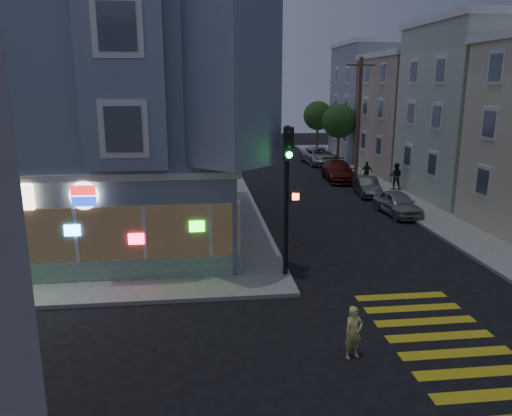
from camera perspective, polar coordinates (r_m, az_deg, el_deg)
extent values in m
plane|color=black|center=(15.53, -4.60, -13.67)|extent=(120.00, 120.00, 0.00)
cube|color=gray|center=(39.66, -25.89, 2.26)|extent=(33.00, 42.00, 0.15)
cube|color=gray|center=(44.15, 25.46, 3.38)|extent=(24.00, 42.00, 0.15)
cube|color=slate|center=(25.43, -19.71, 9.72)|extent=(14.00, 14.00, 11.00)
cube|color=silver|center=(25.58, -19.41, 6.04)|extent=(14.30, 14.30, 0.25)
cube|color=#196B33|center=(19.73, -22.93, -6.85)|extent=(13.60, 0.12, 0.80)
cube|color=#382B1E|center=(19.30, -23.33, -2.96)|extent=(13.60, 0.10, 2.00)
cylinder|color=white|center=(18.47, -19.07, 1.36)|extent=(1.00, 0.12, 1.00)
cube|color=tan|center=(43.64, 20.76, 9.79)|extent=(12.00, 8.60, 9.00)
cube|color=#908E9C|center=(51.76, 16.24, 11.50)|extent=(12.00, 8.60, 10.50)
cylinder|color=#4C3826|center=(39.82, 11.63, 10.08)|extent=(0.30, 0.30, 9.00)
cube|color=#4C3826|center=(39.76, 11.92, 15.69)|extent=(2.20, 0.12, 0.12)
cylinder|color=#4C3826|center=(45.85, 9.36, 7.02)|extent=(0.24, 0.24, 3.20)
sphere|color=#234418|center=(45.64, 9.47, 9.76)|extent=(3.00, 3.00, 3.00)
cylinder|color=#4C3826|center=(53.54, 7.01, 8.09)|extent=(0.24, 0.24, 3.20)
sphere|color=#234418|center=(53.36, 7.08, 10.44)|extent=(3.00, 3.00, 3.00)
imported|color=#EAE777|center=(14.01, 11.10, -13.77)|extent=(0.61, 0.48, 1.47)
imported|color=#222227|center=(35.43, 15.66, 3.53)|extent=(1.09, 0.98, 1.82)
imported|color=#26232B|center=(37.44, 12.53, 4.02)|extent=(0.94, 0.52, 1.52)
imported|color=#94979A|center=(29.12, 15.89, 0.51)|extent=(1.83, 4.01, 1.33)
imported|color=#3B3E40|center=(33.88, 12.57, 2.46)|extent=(1.67, 3.78, 1.21)
imported|color=#521812|center=(38.58, 9.42, 4.19)|extent=(2.43, 5.20, 1.47)
imported|color=#AFB5BB|center=(46.36, 7.25, 5.93)|extent=(2.87, 5.59, 1.51)
cylinder|color=black|center=(18.41, 3.48, 0.65)|extent=(0.18, 0.18, 5.61)
cube|color=black|center=(17.79, 3.73, 7.34)|extent=(0.39, 0.35, 1.18)
sphere|color=black|center=(17.57, 3.85, 8.47)|extent=(0.22, 0.22, 0.22)
sphere|color=black|center=(17.61, 3.83, 7.27)|extent=(0.22, 0.22, 0.22)
sphere|color=#19F23F|center=(17.66, 3.81, 6.08)|extent=(0.22, 0.22, 0.22)
cube|color=black|center=(18.20, 4.48, 1.39)|extent=(0.38, 0.26, 0.36)
cube|color=#FF2614|center=(18.08, 4.55, 1.30)|extent=(0.25, 0.02, 0.25)
cylinder|color=silver|center=(31.22, 15.48, 1.05)|extent=(0.25, 0.25, 0.63)
sphere|color=silver|center=(31.14, 15.52, 1.71)|extent=(0.27, 0.27, 0.27)
cylinder|color=silver|center=(31.21, 15.49, 1.14)|extent=(0.47, 0.13, 0.13)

